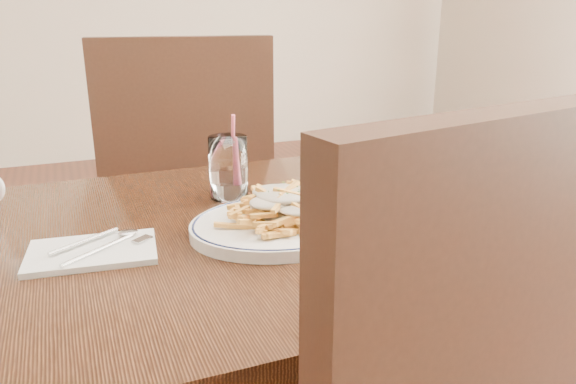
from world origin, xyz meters
name	(u,v)px	position (x,y,z in m)	size (l,w,h in m)	color
table	(238,266)	(0.00, 0.00, 0.67)	(1.20, 0.80, 0.75)	black
chair_far	(188,188)	(0.06, 0.72, 0.59)	(0.56, 0.56, 1.05)	black
fries_plate	(288,223)	(0.08, -0.05, 0.76)	(0.41, 0.38, 0.02)	white
loaded_fries	(288,200)	(0.08, -0.05, 0.81)	(0.24, 0.20, 0.06)	#EEAC48
napkin	(92,252)	(-0.25, -0.03, 0.75)	(0.20, 0.13, 0.01)	silver
cutlery	(91,246)	(-0.25, -0.03, 0.76)	(0.16, 0.15, 0.01)	silver
water_glass	(229,171)	(0.03, 0.16, 0.81)	(0.08, 0.08, 0.17)	white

